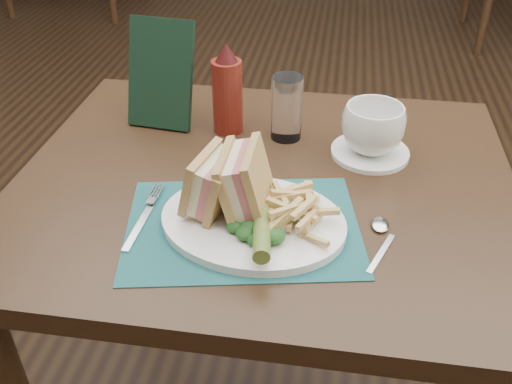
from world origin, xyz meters
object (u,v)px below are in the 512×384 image
at_px(ketchup_bottle, 227,89).
at_px(check_presenter, 161,74).
at_px(sandwich_half_b, 232,180).
at_px(table_main, 263,320).
at_px(coffee_cup, 373,129).
at_px(sandwich_half_a, 200,179).
at_px(drinking_glass, 287,108).
at_px(plate, 253,222).
at_px(placemat, 243,226).
at_px(saucer, 370,152).

distance_m(ketchup_bottle, check_presenter, 0.14).
bearing_deg(sandwich_half_b, table_main, 75.42).
bearing_deg(coffee_cup, ketchup_bottle, 169.13).
xyz_separation_m(sandwich_half_a, coffee_cup, (0.28, 0.24, -0.01)).
relative_size(table_main, sandwich_half_a, 8.59).
height_order(coffee_cup, drinking_glass, drinking_glass).
bearing_deg(plate, check_presenter, 134.32).
xyz_separation_m(placemat, check_presenter, (-0.23, 0.33, 0.11)).
distance_m(table_main, placemat, 0.40).
height_order(plate, coffee_cup, coffee_cup).
height_order(placemat, sandwich_half_a, sandwich_half_a).
bearing_deg(table_main, sandwich_half_a, -124.16).
bearing_deg(ketchup_bottle, sandwich_half_a, -87.33).
bearing_deg(ketchup_bottle, check_presenter, 172.78).
relative_size(sandwich_half_b, ketchup_bottle, 0.63).
xyz_separation_m(saucer, ketchup_bottle, (-0.29, 0.06, 0.09)).
height_order(sandwich_half_a, coffee_cup, sandwich_half_a).
bearing_deg(check_presenter, coffee_cup, -3.40).
relative_size(saucer, coffee_cup, 1.27).
distance_m(table_main, drinking_glass, 0.47).
distance_m(placemat, plate, 0.02).
relative_size(table_main, placemat, 2.42).
bearing_deg(placemat, coffee_cup, 51.83).
bearing_deg(coffee_cup, drinking_glass, 165.01).
bearing_deg(ketchup_bottle, coffee_cup, -10.87).
distance_m(table_main, sandwich_half_b, 0.47).
relative_size(placemat, coffee_cup, 3.15).
height_order(plate, sandwich_half_b, sandwich_half_b).
height_order(coffee_cup, ketchup_bottle, ketchup_bottle).
distance_m(saucer, coffee_cup, 0.05).
distance_m(plate, drinking_glass, 0.31).
bearing_deg(sandwich_half_a, ketchup_bottle, 105.36).
xyz_separation_m(sandwich_half_b, check_presenter, (-0.21, 0.31, 0.03)).
distance_m(plate, ketchup_bottle, 0.34).
relative_size(placemat, plate, 1.24).
height_order(plate, sandwich_half_a, sandwich_half_a).
bearing_deg(plate, drinking_glass, 94.24).
bearing_deg(drinking_glass, saucer, -14.99).
xyz_separation_m(drinking_glass, ketchup_bottle, (-0.12, 0.01, 0.03)).
distance_m(coffee_cup, check_presenter, 0.44).
relative_size(placemat, ketchup_bottle, 2.00).
relative_size(placemat, sandwich_half_a, 3.56).
bearing_deg(table_main, saucer, 30.31).
distance_m(plate, coffee_cup, 0.32).
xyz_separation_m(saucer, drinking_glass, (-0.17, 0.04, 0.06)).
relative_size(sandwich_half_b, drinking_glass, 0.90).
height_order(ketchup_bottle, check_presenter, check_presenter).
relative_size(table_main, plate, 3.00).
bearing_deg(ketchup_bottle, placemat, -74.84).
bearing_deg(sandwich_half_b, check_presenter, 123.87).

